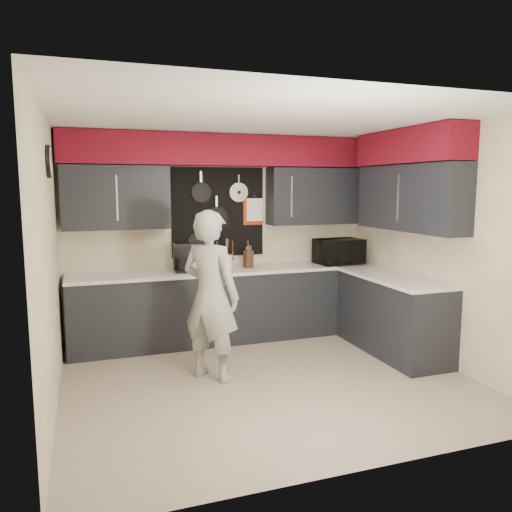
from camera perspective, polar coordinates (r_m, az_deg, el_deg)
name	(u,v)px	position (r m, az deg, el deg)	size (l,w,h in m)	color
ground	(268,380)	(5.24, 1.36, -13.97)	(4.00, 4.00, 0.00)	tan
back_wall_assembly	(225,182)	(6.38, -3.56, 8.43)	(4.00, 0.36, 2.60)	#F8ECC0
right_wall_assembly	(413,188)	(5.98, 17.53, 7.47)	(0.36, 3.50, 2.60)	#F8ECC0
left_wall_assembly	(50,260)	(4.62, -22.53, -0.38)	(0.05, 3.50, 2.60)	#F8ECC0
base_cabinets	(273,307)	(6.27, 1.99, -5.87)	(3.95, 2.20, 0.92)	black
microwave	(339,251)	(6.80, 9.43, 0.51)	(0.60, 0.41, 0.33)	black
knife_block	(248,259)	(6.39, -0.89, -0.36)	(0.10, 0.10, 0.22)	#372011
utensil_crock	(227,261)	(6.38, -3.30, -0.62)	(0.13, 0.13, 0.17)	white
coffee_maker	(182,257)	(6.15, -8.43, -0.07)	(0.21, 0.25, 0.36)	black
person	(211,296)	(5.05, -5.21, -4.54)	(0.63, 0.42, 1.73)	#ABACA9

